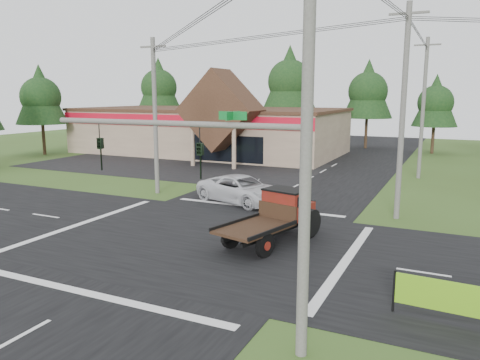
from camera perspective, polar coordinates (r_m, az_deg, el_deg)
The scene contains 19 objects.
ground at distance 22.49m, azimuth -5.03°, elevation -7.21°, with size 120.00×120.00×0.00m, color #354A1A.
road_ns at distance 22.49m, azimuth -5.03°, elevation -7.19°, with size 12.00×120.00×0.02m, color black.
road_ew at distance 22.49m, azimuth -5.03°, elevation -7.19°, with size 120.00×12.00×0.02m, color black.
parking_apron at distance 45.49m, azimuth -8.22°, elevation 1.74°, with size 28.00×14.00×0.02m, color black.
cvs_building at distance 55.06m, azimuth -3.69°, elevation 6.21°, with size 30.40×18.20×9.19m.
traffic_signal_mast at distance 12.32m, azimuth 0.46°, elevation -0.70°, with size 8.12×0.24×7.00m.
utility_pole_nr at distance 11.54m, azimuth 8.09°, elevation 4.54°, with size 2.00×0.30×11.00m.
utility_pole_nw at distance 32.55m, azimuth -10.31°, elevation 7.77°, with size 2.00×0.30×10.50m.
utility_pole_ne at distance 26.64m, azimuth 19.23°, elevation 7.89°, with size 2.00×0.30×11.50m.
utility_pole_n at distance 40.59m, azimuth 21.43°, elevation 8.22°, with size 2.00×0.30×11.20m.
tree_row_a at distance 71.36m, azimuth -9.87°, elevation 11.28°, with size 6.72×6.72×12.12m.
tree_row_b at distance 67.90m, azimuth -1.80°, elevation 10.34°, with size 5.60×5.60×10.10m.
tree_row_c at distance 63.06m, azimuth 6.07°, elevation 12.11°, with size 7.28×7.28×13.13m.
tree_row_d at distance 61.44m, azimuth 15.35°, elevation 10.60°, with size 6.16×6.16×11.11m.
tree_row_e at distance 58.54m, azimuth 22.74°, elevation 8.88°, with size 5.04×5.04×9.09m.
tree_side_w at distance 57.61m, azimuth -23.16°, elevation 9.51°, with size 5.60×5.60×10.10m.
antique_flatbed_truck at distance 21.54m, azimuth 3.77°, elevation -4.63°, with size 2.22×5.81×2.43m, color #5C1C0D, non-canonical shape.
roadside_banner at distance 15.72m, azimuth 25.53°, elevation -13.52°, with size 4.04×0.12×1.38m, color #65A516, non-canonical shape.
white_pickup at distance 29.64m, azimuth 0.22°, elevation -1.15°, with size 2.83×6.15×1.71m, color silver.
Camera 1 is at (10.89, -18.47, 6.80)m, focal length 35.00 mm.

